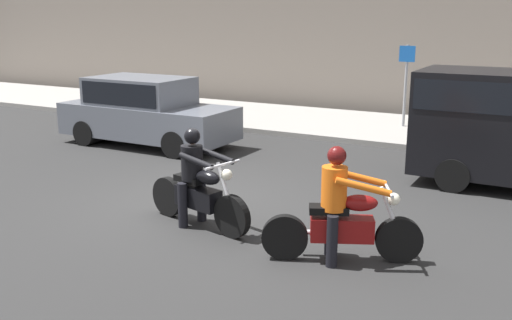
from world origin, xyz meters
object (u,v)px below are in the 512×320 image
(motorcycle_with_rider_black_leather, at_px, (197,187))
(pedestrian_bystander, at_px, (447,96))
(motorcycle_with_rider_orange_stripe, at_px, (341,215))
(parked_sedan_slate_gray, at_px, (145,111))
(street_sign_post, at_px, (406,77))

(motorcycle_with_rider_black_leather, height_order, pedestrian_bystander, pedestrian_bystander)
(motorcycle_with_rider_black_leather, height_order, motorcycle_with_rider_orange_stripe, motorcycle_with_rider_orange_stripe)
(motorcycle_with_rider_black_leather, relative_size, parked_sedan_slate_gray, 0.46)
(motorcycle_with_rider_black_leather, height_order, parked_sedan_slate_gray, parked_sedan_slate_gray)
(pedestrian_bystander, bearing_deg, motorcycle_with_rider_black_leather, -103.08)
(motorcycle_with_rider_black_leather, relative_size, street_sign_post, 0.91)
(motorcycle_with_rider_black_leather, bearing_deg, pedestrian_bystander, 76.92)
(street_sign_post, bearing_deg, motorcycle_with_rider_black_leather, -94.86)
(motorcycle_with_rider_black_leather, bearing_deg, motorcycle_with_rider_orange_stripe, -4.38)
(street_sign_post, bearing_deg, parked_sedan_slate_gray, -136.55)
(motorcycle_with_rider_orange_stripe, xyz_separation_m, parked_sedan_slate_gray, (-6.92, 4.41, 0.24))
(parked_sedan_slate_gray, xyz_separation_m, street_sign_post, (5.26, 4.99, 0.66))
(pedestrian_bystander, bearing_deg, parked_sedan_slate_gray, -145.26)
(pedestrian_bystander, bearing_deg, motorcycle_with_rider_orange_stripe, -87.39)
(motorcycle_with_rider_black_leather, xyz_separation_m, street_sign_post, (0.78, 9.21, 0.90))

